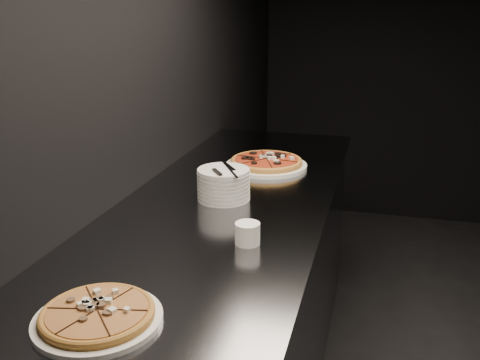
% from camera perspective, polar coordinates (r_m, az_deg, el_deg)
% --- Properties ---
extents(wall_left, '(0.02, 5.00, 2.80)m').
position_cam_1_polar(wall_left, '(1.91, -13.23, 11.76)').
color(wall_left, black).
rests_on(wall_left, floor).
extents(counter, '(0.74, 2.44, 0.92)m').
position_cam_1_polar(counter, '(2.09, -1.98, -14.86)').
color(counter, slate).
rests_on(counter, floor).
extents(pizza_mushroom, '(0.30, 0.30, 0.03)m').
position_cam_1_polar(pizza_mushroom, '(1.26, -14.94, -13.77)').
color(pizza_mushroom, white).
rests_on(pizza_mushroom, counter).
extents(pizza_tomato, '(0.36, 0.36, 0.04)m').
position_cam_1_polar(pizza_tomato, '(2.34, 2.83, 1.86)').
color(pizza_tomato, white).
rests_on(pizza_tomato, counter).
extents(plate_stack, '(0.19, 0.19, 0.11)m').
position_cam_1_polar(plate_stack, '(1.95, -1.76, -0.43)').
color(plate_stack, white).
rests_on(plate_stack, counter).
extents(cutlery, '(0.10, 0.19, 0.01)m').
position_cam_1_polar(cutlery, '(1.91, -1.68, 1.10)').
color(cutlery, silver).
rests_on(cutlery, plate_stack).
extents(ramekin, '(0.07, 0.07, 0.07)m').
position_cam_1_polar(ramekin, '(1.59, 0.80, -5.66)').
color(ramekin, white).
rests_on(ramekin, counter).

